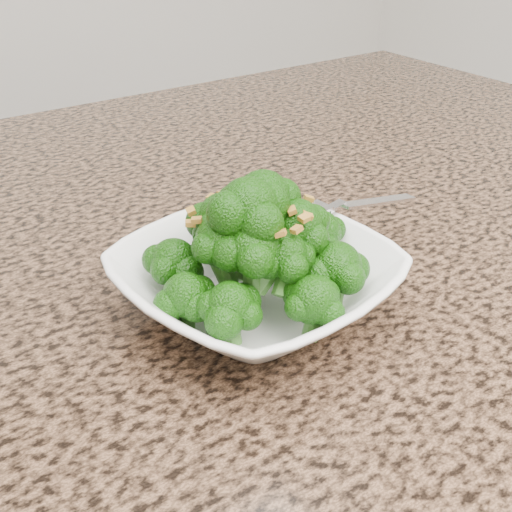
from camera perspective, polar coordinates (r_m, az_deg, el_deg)
granite_counter at (r=0.56m, az=-11.60°, el=-4.15°), size 1.64×1.04×0.03m
bowl at (r=0.51m, az=0.00°, el=-2.40°), size 0.24×0.24×0.05m
broccoli_pile at (r=0.47m, az=0.00°, el=4.04°), size 0.18×0.18×0.08m
garlic_topping at (r=0.46m, az=0.00°, el=8.62°), size 0.11×0.11×0.01m
fork at (r=0.56m, az=7.34°, el=4.52°), size 0.17×0.04×0.01m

